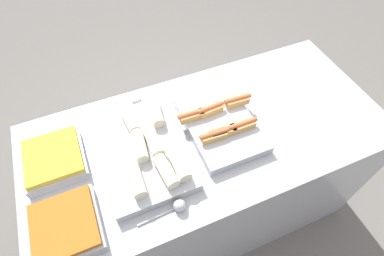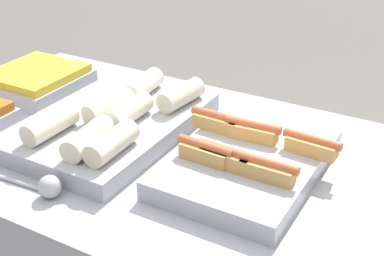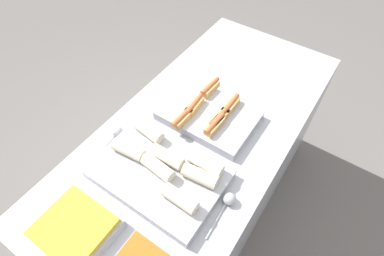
{
  "view_description": "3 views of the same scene",
  "coord_description": "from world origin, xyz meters",
  "px_view_note": "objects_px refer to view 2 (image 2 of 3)",
  "views": [
    {
      "loc": [
        -0.42,
        -0.78,
        2.15
      ],
      "look_at": [
        -0.09,
        0.0,
        1.03
      ],
      "focal_mm": 28.0,
      "sensor_mm": 36.0,
      "label": 1
    },
    {
      "loc": [
        0.48,
        -1.02,
        1.65
      ],
      "look_at": [
        -0.09,
        0.0,
        1.03
      ],
      "focal_mm": 50.0,
      "sensor_mm": 36.0,
      "label": 2
    },
    {
      "loc": [
        -0.81,
        -0.49,
        2.12
      ],
      "look_at": [
        -0.09,
        0.0,
        1.03
      ],
      "focal_mm": 28.0,
      "sensor_mm": 36.0,
      "label": 3
    }
  ],
  "objects_px": {
    "tray_hotdogs": "(247,160)",
    "tray_wraps": "(113,122)",
    "tray_side_back": "(37,81)",
    "serving_spoon_far": "(187,89)",
    "serving_spoon_near": "(46,186)"
  },
  "relations": [
    {
      "from": "tray_hotdogs",
      "to": "tray_wraps",
      "type": "relative_size",
      "value": 0.83
    },
    {
      "from": "tray_side_back",
      "to": "serving_spoon_far",
      "type": "xyz_separation_m",
      "value": [
        0.44,
        0.2,
        -0.01
      ]
    },
    {
      "from": "tray_hotdogs",
      "to": "serving_spoon_far",
      "type": "distance_m",
      "value": 0.47
    },
    {
      "from": "tray_hotdogs",
      "to": "tray_side_back",
      "type": "bearing_deg",
      "value": 171.91
    },
    {
      "from": "tray_wraps",
      "to": "tray_side_back",
      "type": "distance_m",
      "value": 0.41
    },
    {
      "from": "tray_wraps",
      "to": "serving_spoon_far",
      "type": "relative_size",
      "value": 2.54
    },
    {
      "from": "tray_wraps",
      "to": "tray_hotdogs",
      "type": "bearing_deg",
      "value": 0.88
    },
    {
      "from": "tray_wraps",
      "to": "tray_side_back",
      "type": "height_order",
      "value": "tray_wraps"
    },
    {
      "from": "tray_side_back",
      "to": "tray_wraps",
      "type": "bearing_deg",
      "value": -16.81
    },
    {
      "from": "tray_hotdogs",
      "to": "serving_spoon_near",
      "type": "height_order",
      "value": "tray_hotdogs"
    },
    {
      "from": "serving_spoon_far",
      "to": "tray_hotdogs",
      "type": "bearing_deg",
      "value": -41.8
    },
    {
      "from": "serving_spoon_near",
      "to": "serving_spoon_far",
      "type": "height_order",
      "value": "same"
    },
    {
      "from": "tray_wraps",
      "to": "serving_spoon_near",
      "type": "relative_size",
      "value": 2.59
    },
    {
      "from": "tray_hotdogs",
      "to": "serving_spoon_near",
      "type": "distance_m",
      "value": 0.47
    },
    {
      "from": "tray_hotdogs",
      "to": "tray_side_back",
      "type": "distance_m",
      "value": 0.79
    }
  ]
}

